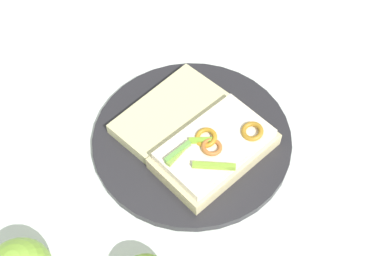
# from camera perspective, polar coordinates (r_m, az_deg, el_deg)

# --- Properties ---
(ground_plane) EXTENTS (2.00, 2.00, 0.00)m
(ground_plane) POSITION_cam_1_polar(r_m,az_deg,el_deg) (0.75, 0.00, -1.45)
(ground_plane) COLOR silver
(ground_plane) RESTS_ON ground
(plate) EXTENTS (0.30, 0.30, 0.01)m
(plate) POSITION_cam_1_polar(r_m,az_deg,el_deg) (0.75, 0.00, -1.18)
(plate) COLOR #27252A
(plate) RESTS_ON ground_plane
(sandwich) EXTENTS (0.17, 0.20, 0.05)m
(sandwich) POSITION_cam_1_polar(r_m,az_deg,el_deg) (0.71, 2.62, -2.37)
(sandwich) COLOR beige
(sandwich) RESTS_ON plate
(bread_slice_side) EXTENTS (0.16, 0.19, 0.02)m
(bread_slice_side) POSITION_cam_1_polar(r_m,az_deg,el_deg) (0.75, -2.45, 1.63)
(bread_slice_side) COLOR beige
(bread_slice_side) RESTS_ON plate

